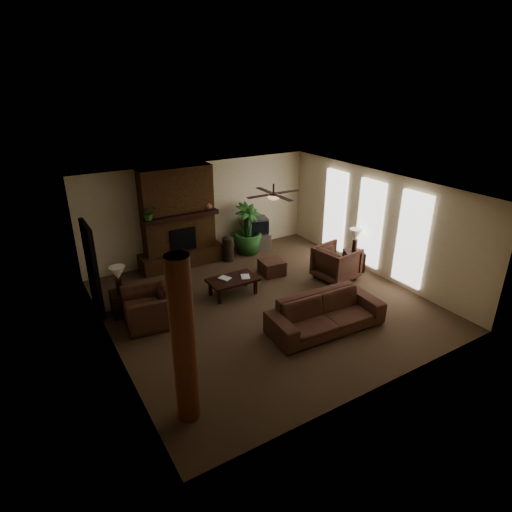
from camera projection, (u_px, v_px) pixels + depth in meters
room_shell at (265, 250)px, 9.52m from camera, size 7.00×7.00×7.00m
fireplace at (179, 226)px, 11.77m from camera, size 2.40×0.70×2.80m
windows at (370, 224)px, 11.34m from camera, size 0.08×3.65×2.35m
log_column at (183, 342)px, 6.23m from camera, size 0.36×0.36×2.80m
doorway at (92, 268)px, 9.44m from camera, size 0.10×1.00×2.10m
ceiling_fan at (273, 196)px, 9.50m from camera, size 1.35×1.35×0.37m
sofa at (326, 308)px, 8.92m from camera, size 2.56×0.88×0.99m
armchair_left at (148, 302)px, 9.14m from camera, size 0.89×1.25×1.02m
armchair_right at (337, 262)px, 11.12m from camera, size 1.04×1.09×1.01m
coffee_table at (233, 281)px, 10.37m from camera, size 1.20×0.70×0.43m
ottoman at (272, 267)px, 11.51m from camera, size 0.66×0.66×0.40m
tv_stand at (257, 240)px, 13.23m from camera, size 0.98×0.79×0.50m
tv at (256, 226)px, 12.97m from camera, size 0.76×0.67×0.52m
floor_vase at (228, 247)px, 12.27m from camera, size 0.34×0.34×0.77m
floor_plant at (248, 240)px, 12.80m from camera, size 1.26×1.72×0.86m
side_table_left at (123, 303)px, 9.58m from camera, size 0.53×0.53×0.55m
lamp_left at (118, 275)px, 9.23m from camera, size 0.38×0.38×0.65m
side_table_right at (353, 261)px, 11.74m from camera, size 0.66×0.66×0.55m
lamp_right at (356, 236)px, 11.46m from camera, size 0.45×0.45×0.65m
mantel_plant at (148, 214)px, 10.90m from camera, size 0.40×0.44×0.33m
mantel_vase at (208, 205)px, 11.80m from camera, size 0.26×0.27×0.22m
book_a at (222, 275)px, 10.21m from camera, size 0.21×0.11×0.29m
book_b at (241, 272)px, 10.36m from camera, size 0.21×0.10×0.29m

